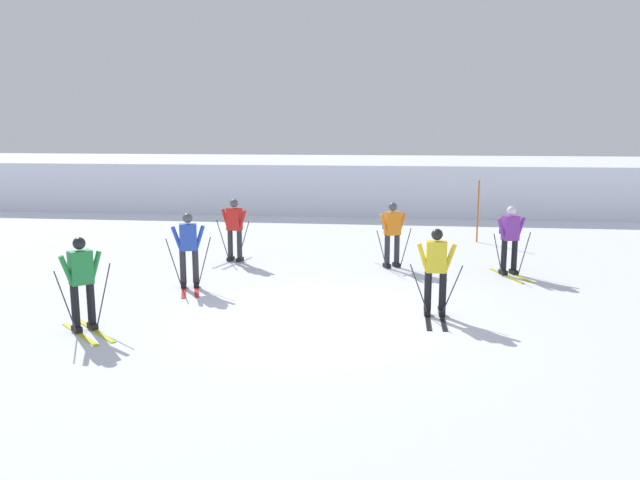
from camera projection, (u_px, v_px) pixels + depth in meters
ground_plane at (324, 319)px, 12.08m from camera, size 120.00×120.00×0.00m
far_snow_ridge at (370, 182)px, 30.10m from camera, size 80.00×9.66×2.08m
skier_purple at (510, 237)px, 15.52m from camera, size 0.95×1.63×1.71m
skier_red at (234, 228)px, 17.02m from camera, size 0.98×1.64×1.71m
skier_green at (82, 282)px, 11.17m from camera, size 1.43×1.36×1.71m
skier_yellow at (436, 270)px, 12.08m from camera, size 1.00×1.60×1.71m
skier_orange at (392, 231)px, 16.29m from camera, size 1.09×1.58×1.71m
skier_blue at (189, 246)px, 14.26m from camera, size 0.96×1.63×1.71m
trail_marker_pole at (478, 211)px, 19.95m from camera, size 0.05×0.05×1.96m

